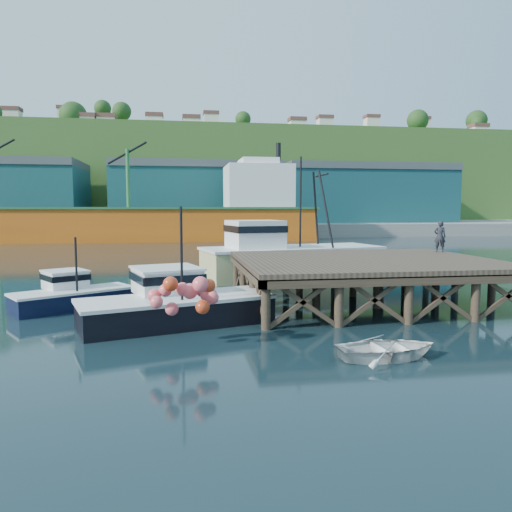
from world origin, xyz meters
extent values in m
plane|color=black|center=(0.00, 0.00, 0.00)|extent=(300.00, 300.00, 0.00)
cube|color=brown|center=(5.50, 0.00, 2.00)|extent=(12.00, 10.00, 0.25)
cube|color=#473828|center=(5.50, -4.85, 1.75)|extent=(12.00, 0.30, 0.35)
cylinder|color=#473828|center=(-0.20, -4.70, 0.80)|extent=(0.36, 0.36, 2.60)
cylinder|color=#473828|center=(-0.20, 4.70, 0.80)|extent=(0.36, 0.36, 2.60)
cylinder|color=#473828|center=(11.20, 4.70, 0.80)|extent=(0.36, 0.36, 2.60)
cube|color=gray|center=(0.00, 70.00, 1.00)|extent=(160.00, 40.00, 2.00)
cube|color=#18464F|center=(0.00, 65.00, 6.50)|extent=(28.00, 16.00, 9.00)
cube|color=#18464F|center=(30.00, 65.00, 6.50)|extent=(30.00, 16.00, 9.00)
cube|color=#D65E14|center=(-12.00, 48.00, 2.20)|extent=(55.00, 9.50, 4.40)
cube|color=#26592D|center=(-12.00, 48.00, 4.50)|extent=(55.50, 10.00, 0.30)
cube|color=silver|center=(8.00, 48.00, 7.50)|extent=(9.00, 9.00, 6.00)
cube|color=silver|center=(8.00, 48.00, 10.80)|extent=(5.00, 7.00, 1.20)
cylinder|color=black|center=(11.00, 48.00, 12.50)|extent=(0.70, 0.70, 2.50)
cube|color=#2D511E|center=(0.00, 100.00, 11.00)|extent=(220.00, 50.00, 22.00)
cube|color=black|center=(-8.15, 0.53, 0.40)|extent=(5.36, 4.27, 0.80)
cube|color=silver|center=(-8.15, 0.53, 0.82)|extent=(5.47, 4.36, 0.11)
cube|color=silver|center=(-8.63, 1.32, 1.20)|extent=(2.31, 2.31, 0.80)
cube|color=black|center=(-8.63, 1.32, 1.38)|extent=(2.43, 2.43, 0.27)
cylinder|color=black|center=(-7.88, 0.09, 2.04)|extent=(0.10, 0.10, 2.48)
cube|color=black|center=(-3.51, -3.33, 0.51)|extent=(7.80, 4.74, 1.01)
cube|color=silver|center=(-3.51, -3.33, 1.04)|extent=(7.95, 4.83, 0.14)
cube|color=silver|center=(-3.89, -2.07, 1.52)|extent=(3.04, 3.04, 1.01)
cube|color=black|center=(-3.89, -2.07, 1.75)|extent=(3.21, 3.21, 0.34)
cylinder|color=black|center=(-3.29, -4.03, 2.82)|extent=(0.10, 0.10, 3.61)
sphere|color=#F95B61|center=(-3.77, -6.48, 1.24)|extent=(0.47, 0.47, 0.47)
sphere|color=#F95B61|center=(-2.76, -6.25, 1.46)|extent=(0.47, 0.47, 0.47)
sphere|color=red|center=(-3.21, -6.81, 1.69)|extent=(0.47, 0.47, 0.47)
cube|color=#D1CD87|center=(4.00, 8.95, 0.94)|extent=(12.09, 6.25, 1.89)
cube|color=silver|center=(4.00, 8.95, 1.94)|extent=(12.34, 6.49, 0.16)
cube|color=silver|center=(1.38, 8.95, 2.83)|extent=(3.68, 3.51, 1.89)
cube|color=black|center=(1.38, 8.95, 3.25)|extent=(3.80, 3.64, 0.42)
cylinder|color=black|center=(4.52, 8.95, 4.71)|extent=(0.12, 0.12, 6.29)
imported|color=silver|center=(2.82, -8.82, 0.33)|extent=(3.28, 2.43, 0.65)
imported|color=black|center=(10.90, 2.77, 2.98)|extent=(0.74, 0.62, 1.72)
camera|label=1|loc=(-3.44, -22.80, 4.58)|focal=35.00mm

